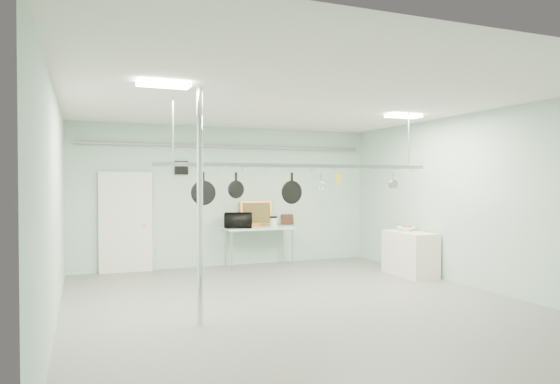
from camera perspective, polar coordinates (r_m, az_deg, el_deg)
name	(u,v)px	position (r m, az deg, el deg)	size (l,w,h in m)	color
floor	(298,304)	(8.08, 2.09, -12.70)	(8.00, 8.00, 0.00)	gray
ceiling	(298,102)	(7.94, 2.11, 10.26)	(7.00, 8.00, 0.02)	silver
back_wall	(229,196)	(11.61, -5.87, -0.50)	(7.00, 0.02, 3.20)	#ADD0C3
right_wall	(472,200)	(9.79, 21.14, -0.87)	(0.02, 8.00, 3.20)	#ADD0C3
door	(126,223)	(11.18, -17.23, -3.43)	(1.10, 0.10, 2.20)	silver
wall_vent	(181,168)	(11.34, -11.21, 2.73)	(0.30, 0.04, 0.30)	black
conduit_pipe	(230,146)	(11.55, -5.76, 5.20)	(0.07, 0.07, 6.60)	gray
chrome_pole	(200,207)	(6.74, -9.13, -1.69)	(0.08, 0.08, 3.20)	silver
prep_table	(259,230)	(11.47, -2.43, -4.36)	(1.60, 0.70, 0.91)	silver
side_cabinet	(410,253)	(10.75, 14.63, -6.82)	(0.60, 1.20, 0.90)	white
pot_rack	(302,164)	(8.20, 2.54, 3.22)	(4.80, 0.06, 1.00)	#B7B7BC
light_panel_left	(164,84)	(6.56, -13.15, 11.90)	(0.65, 0.30, 0.05)	white
light_panel_right	(403,116)	(9.64, 13.93, 8.43)	(0.65, 0.30, 0.05)	white
microwave	(238,220)	(11.21, -4.78, -3.25)	(0.61, 0.41, 0.34)	black
coffee_canister	(274,222)	(11.46, -0.75, -3.49)	(0.16, 0.16, 0.20)	silver
painting_large	(256,213)	(11.73, -2.72, -2.46)	(0.78, 0.05, 0.58)	orange
painting_small	(287,219)	(12.03, 0.86, -3.16)	(0.30, 0.04, 0.25)	#371E13
fruit_bowl	(406,229)	(10.91, 14.23, -4.08)	(0.37, 0.37, 0.09)	white
skillet_left	(203,189)	(7.67, -8.75, 0.39)	(0.37, 0.06, 0.50)	black
skillet_mid	(236,184)	(7.80, -5.05, 0.86)	(0.28, 0.06, 0.38)	black
skillet_right	(292,188)	(8.12, 1.36, 0.42)	(0.38, 0.06, 0.51)	black
whisk	(321,182)	(8.35, 4.75, 1.12)	(0.15, 0.15, 0.31)	#ABAAAF
grater	(339,179)	(8.50, 6.71, 1.49)	(0.08, 0.02, 0.20)	gold
saucepan	(393,181)	(9.07, 12.80, 1.29)	(0.14, 0.08, 0.25)	silver
fruit_cluster	(406,227)	(10.91, 14.23, -3.87)	(0.24, 0.24, 0.09)	#B72E10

